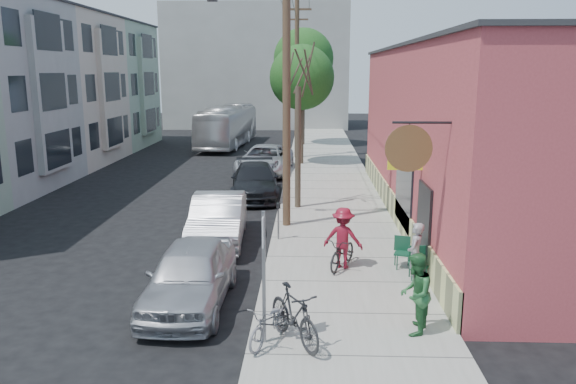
{
  "coord_description": "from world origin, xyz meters",
  "views": [
    {
      "loc": [
        3.24,
        -16.18,
        5.67
      ],
      "look_at": [
        2.52,
        2.99,
        1.5
      ],
      "focal_mm": 35.0,
      "sensor_mm": 36.0,
      "label": 1
    }
  ],
  "objects_px": {
    "parked_bike_b": "(270,323)",
    "tree_leafy_mid": "(302,78)",
    "patio_chair_b": "(418,264)",
    "car_3": "(265,160)",
    "tree_leafy_far": "(304,59)",
    "parking_meter_near": "(278,215)",
    "parking_meter_far": "(286,180)",
    "car_0": "(190,275)",
    "patron_grey": "(415,254)",
    "bus": "(228,126)",
    "patio_chair_a": "(403,253)",
    "tree_bare": "(298,148)",
    "car_2": "(255,181)",
    "car_1": "(218,219)",
    "utility_pole_near": "(285,78)",
    "cyclist": "(343,238)",
    "sign_post": "(264,265)",
    "parked_bike_a": "(294,315)"
  },
  "relations": [
    {
      "from": "cyclist",
      "to": "car_1",
      "type": "bearing_deg",
      "value": -18.41
    },
    {
      "from": "tree_bare",
      "to": "tree_leafy_far",
      "type": "height_order",
      "value": "tree_leafy_far"
    },
    {
      "from": "utility_pole_near",
      "to": "parked_bike_a",
      "type": "xyz_separation_m",
      "value": [
        0.58,
        -9.02,
        -4.66
      ]
    },
    {
      "from": "tree_leafy_far",
      "to": "patio_chair_a",
      "type": "distance_m",
      "value": 28.21
    },
    {
      "from": "parked_bike_a",
      "to": "car_2",
      "type": "xyz_separation_m",
      "value": [
        -2.17,
        14.19,
        0.01
      ]
    },
    {
      "from": "sign_post",
      "to": "tree_leafy_far",
      "type": "distance_m",
      "value": 32.36
    },
    {
      "from": "patron_grey",
      "to": "bus",
      "type": "xyz_separation_m",
      "value": [
        -8.98,
        28.53,
        0.53
      ]
    },
    {
      "from": "parked_bike_b",
      "to": "car_0",
      "type": "xyz_separation_m",
      "value": [
        -2.11,
        2.15,
        0.2
      ]
    },
    {
      "from": "car_2",
      "to": "car_3",
      "type": "height_order",
      "value": "car_3"
    },
    {
      "from": "patio_chair_b",
      "to": "car_0",
      "type": "relative_size",
      "value": 0.19
    },
    {
      "from": "utility_pole_near",
      "to": "patio_chair_b",
      "type": "height_order",
      "value": "utility_pole_near"
    },
    {
      "from": "tree_leafy_mid",
      "to": "patron_grey",
      "type": "height_order",
      "value": "tree_leafy_mid"
    },
    {
      "from": "parking_meter_near",
      "to": "car_1",
      "type": "bearing_deg",
      "value": 177.58
    },
    {
      "from": "tree_leafy_far",
      "to": "parking_meter_near",
      "type": "bearing_deg",
      "value": -91.27
    },
    {
      "from": "car_1",
      "to": "car_3",
      "type": "relative_size",
      "value": 0.85
    },
    {
      "from": "utility_pole_near",
      "to": "car_1",
      "type": "bearing_deg",
      "value": -142.06
    },
    {
      "from": "parking_meter_far",
      "to": "car_2",
      "type": "xyz_separation_m",
      "value": [
        -1.45,
        0.87,
        -0.23
      ]
    },
    {
      "from": "patio_chair_a",
      "to": "tree_leafy_mid",
      "type": "bearing_deg",
      "value": 118.13
    },
    {
      "from": "parking_meter_far",
      "to": "parked_bike_b",
      "type": "bearing_deg",
      "value": -89.02
    },
    {
      "from": "parking_meter_near",
      "to": "patio_chair_a",
      "type": "bearing_deg",
      "value": -35.52
    },
    {
      "from": "patio_chair_a",
      "to": "patio_chair_b",
      "type": "relative_size",
      "value": 1.0
    },
    {
      "from": "car_1",
      "to": "parking_meter_near",
      "type": "bearing_deg",
      "value": -6.03
    },
    {
      "from": "cyclist",
      "to": "patio_chair_a",
      "type": "bearing_deg",
      "value": -163.35
    },
    {
      "from": "car_0",
      "to": "car_2",
      "type": "xyz_separation_m",
      "value": [
        0.43,
        12.08,
        -0.03
      ]
    },
    {
      "from": "parking_meter_near",
      "to": "car_3",
      "type": "bearing_deg",
      "value": 96.41
    },
    {
      "from": "sign_post",
      "to": "tree_leafy_mid",
      "type": "xyz_separation_m",
      "value": [
        0.45,
        22.91,
        3.42
      ]
    },
    {
      "from": "utility_pole_near",
      "to": "parked_bike_a",
      "type": "relative_size",
      "value": 5.07
    },
    {
      "from": "tree_leafy_mid",
      "to": "patio_chair_a",
      "type": "xyz_separation_m",
      "value": [
        3.15,
        -18.29,
        -4.66
      ]
    },
    {
      "from": "utility_pole_near",
      "to": "tree_leafy_mid",
      "type": "relative_size",
      "value": 1.42
    },
    {
      "from": "cyclist",
      "to": "bus",
      "type": "height_order",
      "value": "bus"
    },
    {
      "from": "parking_meter_far",
      "to": "patio_chair_b",
      "type": "distance_m",
      "value": 10.43
    },
    {
      "from": "parking_meter_far",
      "to": "cyclist",
      "type": "bearing_deg",
      "value": -77.25
    },
    {
      "from": "tree_bare",
      "to": "car_0",
      "type": "relative_size",
      "value": 1.07
    },
    {
      "from": "parking_meter_near",
      "to": "utility_pole_near",
      "type": "distance_m",
      "value": 4.77
    },
    {
      "from": "parking_meter_near",
      "to": "parking_meter_far",
      "type": "distance_m",
      "value": 6.09
    },
    {
      "from": "parked_bike_b",
      "to": "tree_leafy_mid",
      "type": "bearing_deg",
      "value": 114.72
    },
    {
      "from": "bus",
      "to": "patio_chair_a",
      "type": "bearing_deg",
      "value": -67.63
    },
    {
      "from": "patio_chair_a",
      "to": "car_3",
      "type": "distance_m",
      "value": 16.37
    },
    {
      "from": "car_1",
      "to": "tree_leafy_mid",
      "type": "bearing_deg",
      "value": 76.95
    },
    {
      "from": "patio_chair_a",
      "to": "car_3",
      "type": "relative_size",
      "value": 0.15
    },
    {
      "from": "patio_chair_b",
      "to": "car_3",
      "type": "height_order",
      "value": "car_3"
    },
    {
      "from": "tree_leafy_far",
      "to": "car_1",
      "type": "xyz_separation_m",
      "value": [
        -2.59,
        -24.68,
        -5.72
      ]
    },
    {
      "from": "utility_pole_near",
      "to": "patio_chair_a",
      "type": "xyz_separation_m",
      "value": [
        3.56,
        -4.42,
        -4.82
      ]
    },
    {
      "from": "sign_post",
      "to": "bus",
      "type": "xyz_separation_m",
      "value": [
        -5.3,
        31.83,
        -0.31
      ]
    },
    {
      "from": "sign_post",
      "to": "car_1",
      "type": "height_order",
      "value": "sign_post"
    },
    {
      "from": "tree_leafy_mid",
      "to": "car_2",
      "type": "xyz_separation_m",
      "value": [
        -2.0,
        -8.7,
        -4.5
      ]
    },
    {
      "from": "car_1",
      "to": "tree_bare",
      "type": "bearing_deg",
      "value": 56.35
    },
    {
      "from": "tree_bare",
      "to": "patio_chair_a",
      "type": "bearing_deg",
      "value": -66.39
    },
    {
      "from": "car_3",
      "to": "cyclist",
      "type": "bearing_deg",
      "value": -71.93
    },
    {
      "from": "car_2",
      "to": "car_3",
      "type": "xyz_separation_m",
      "value": [
        -0.0,
        5.94,
        0.04
      ]
    }
  ]
}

